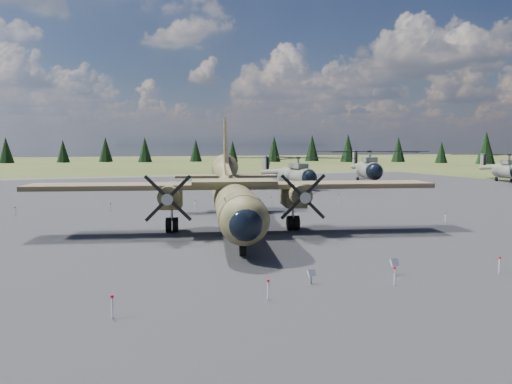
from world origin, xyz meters
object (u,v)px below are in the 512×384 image
object	(u,v)px
helicopter_mid	(369,160)
helicopter_far	(508,162)
transport_plane	(233,193)
helicopter_near	(296,166)

from	to	relation	value
helicopter_mid	helicopter_far	world-z (taller)	helicopter_mid
transport_plane	helicopter_far	xyz separation A→B (m)	(58.17, 29.91, 0.65)
transport_plane	helicopter_mid	xyz separation A→B (m)	(34.99, 36.32, 1.09)
transport_plane	helicopter_near	distance (m)	35.73
helicopter_near	helicopter_mid	world-z (taller)	helicopter_mid
helicopter_far	helicopter_mid	bearing A→B (deg)	-172.27
helicopter_near	helicopter_far	bearing A→B (deg)	-5.31
helicopter_mid	helicopter_far	size ratio (longest dim) A/B	1.10
transport_plane	helicopter_far	world-z (taller)	transport_plane
helicopter_near	helicopter_far	distance (m)	39.10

